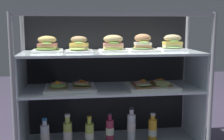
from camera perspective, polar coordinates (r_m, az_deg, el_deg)
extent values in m
cylinder|color=gray|center=(1.86, -18.23, -3.92)|extent=(0.03, 0.03, 0.93)
cylinder|color=gray|center=(2.03, 18.35, -2.85)|extent=(0.03, 0.03, 0.93)
cylinder|color=gray|center=(2.27, -16.32, -1.53)|extent=(0.03, 0.03, 0.93)
cylinder|color=gray|center=(2.42, 13.87, -0.82)|extent=(0.03, 0.03, 0.93)
cube|color=gray|center=(1.80, 0.95, 10.55)|extent=(1.23, 0.02, 0.02)
cube|color=black|center=(2.27, -0.78, -0.76)|extent=(1.20, 0.01, 0.90)
cube|color=silver|center=(2.12, -16.38, -9.08)|extent=(0.01, 0.40, 0.37)
cube|color=silver|center=(2.27, 15.22, -7.83)|extent=(0.01, 0.40, 0.37)
cube|color=silver|center=(2.06, 0.00, -3.61)|extent=(1.21, 0.42, 0.01)
cube|color=silver|center=(2.05, -16.77, -0.55)|extent=(0.01, 0.40, 0.23)
cube|color=silver|center=(2.20, 15.56, 0.14)|extent=(0.01, 0.40, 0.23)
cube|color=silver|center=(2.03, 0.00, 3.27)|extent=(1.21, 0.42, 0.01)
cube|color=white|center=(2.05, -12.16, 3.54)|extent=(0.20, 0.20, 0.01)
ellipsoid|color=#5B8436|center=(2.05, -12.18, 3.98)|extent=(0.16, 0.14, 0.02)
cube|color=#D8BC66|center=(2.05, -12.19, 4.26)|extent=(0.13, 0.09, 0.02)
cube|color=#D67660|center=(2.04, -12.20, 4.72)|extent=(0.13, 0.10, 0.02)
ellipsoid|color=#7FB34A|center=(2.01, -12.29, 4.98)|extent=(0.07, 0.04, 0.02)
ellipsoid|color=tan|center=(2.04, -12.23, 5.66)|extent=(0.13, 0.10, 0.05)
cube|color=white|center=(1.99, -6.28, 3.55)|extent=(0.18, 0.18, 0.01)
ellipsoid|color=#95C459|center=(1.99, -6.29, 4.04)|extent=(0.13, 0.11, 0.02)
cube|color=tan|center=(1.99, -6.29, 4.33)|extent=(0.12, 0.10, 0.02)
cube|color=#F4C650|center=(1.99, -6.30, 4.84)|extent=(0.13, 0.11, 0.02)
ellipsoid|color=#97C85A|center=(1.96, -6.28, 5.18)|extent=(0.07, 0.05, 0.01)
ellipsoid|color=#A28354|center=(1.99, -6.32, 5.78)|extent=(0.13, 0.11, 0.05)
cube|color=white|center=(2.05, 0.23, 3.71)|extent=(0.18, 0.18, 0.01)
ellipsoid|color=#8DB84E|center=(2.05, 0.23, 4.07)|extent=(0.14, 0.12, 0.01)
cube|color=#E0C481|center=(2.05, 0.23, 4.37)|extent=(0.13, 0.08, 0.02)
cube|color=tan|center=(2.05, 0.23, 4.87)|extent=(0.13, 0.08, 0.02)
ellipsoid|color=#5A8B32|center=(2.01, 0.37, 5.16)|extent=(0.08, 0.03, 0.01)
ellipsoid|color=tan|center=(2.04, 0.23, 5.91)|extent=(0.13, 0.08, 0.06)
cube|color=white|center=(2.09, 5.82, 3.79)|extent=(0.21, 0.21, 0.01)
ellipsoid|color=#69954A|center=(2.09, 5.83, 4.17)|extent=(0.15, 0.13, 0.01)
cube|color=tan|center=(2.09, 5.83, 4.51)|extent=(0.12, 0.10, 0.02)
cube|color=beige|center=(2.08, 5.84, 5.02)|extent=(0.12, 0.10, 0.02)
ellipsoid|color=#92C859|center=(2.05, 6.11, 5.28)|extent=(0.07, 0.04, 0.01)
ellipsoid|color=#AB784F|center=(2.08, 5.85, 6.05)|extent=(0.12, 0.10, 0.06)
cube|color=white|center=(2.16, 11.38, 3.85)|extent=(0.17, 0.17, 0.02)
ellipsoid|color=#7DB865|center=(2.16, 11.39, 4.26)|extent=(0.14, 0.12, 0.02)
cube|color=#DAC489|center=(2.15, 11.40, 4.57)|extent=(0.13, 0.08, 0.02)
cube|color=#E1C24E|center=(2.15, 11.41, 5.08)|extent=(0.13, 0.08, 0.02)
ellipsoid|color=#7EAD4E|center=(2.12, 11.71, 5.36)|extent=(0.07, 0.03, 0.01)
ellipsoid|color=tan|center=(2.15, 11.44, 5.97)|extent=(0.13, 0.08, 0.05)
cube|color=white|center=(2.04, -7.93, -3.41)|extent=(0.34, 0.28, 0.02)
cube|color=brown|center=(2.05, -10.10, -2.98)|extent=(0.12, 0.19, 0.01)
ellipsoid|color=#8CCA56|center=(2.00, -10.17, -2.98)|extent=(0.12, 0.11, 0.02)
ellipsoid|color=#E89B86|center=(2.05, -10.11, -2.63)|extent=(0.10, 0.15, 0.01)
cylinder|color=orange|center=(2.03, -10.28, -2.45)|extent=(0.05, 0.05, 0.02)
cube|color=brown|center=(2.06, -5.82, -2.84)|extent=(0.12, 0.19, 0.01)
ellipsoid|color=#A7BB5A|center=(2.00, -5.77, -2.83)|extent=(0.11, 0.11, 0.04)
ellipsoid|color=#F6967E|center=(2.06, -5.83, -2.47)|extent=(0.10, 0.15, 0.01)
cylinder|color=orange|center=(2.06, -5.59, -2.18)|extent=(0.07, 0.07, 0.03)
cube|color=white|center=(2.10, 7.55, -3.06)|extent=(0.34, 0.28, 0.02)
cube|color=brown|center=(2.07, 5.65, -2.86)|extent=(0.12, 0.21, 0.01)
ellipsoid|color=#89B564|center=(2.00, 6.08, -2.90)|extent=(0.12, 0.12, 0.04)
ellipsoid|color=#E3937A|center=(2.06, 5.66, -2.52)|extent=(0.10, 0.17, 0.01)
cylinder|color=orange|center=(2.10, 5.91, -2.07)|extent=(0.05, 0.05, 0.02)
cube|color=brown|center=(2.13, 9.18, -2.57)|extent=(0.12, 0.19, 0.01)
ellipsoid|color=#A2B85E|center=(2.08, 9.64, -2.56)|extent=(0.12, 0.11, 0.04)
ellipsoid|color=#E79D84|center=(2.13, 9.19, -2.21)|extent=(0.10, 0.15, 0.02)
cylinder|color=orange|center=(2.15, 9.13, -1.80)|extent=(0.05, 0.05, 0.02)
cylinder|color=silver|center=(2.14, -12.62, -12.03)|extent=(0.06, 0.06, 0.14)
cylinder|color=silver|center=(2.15, -12.61, -12.23)|extent=(0.06, 0.06, 0.05)
cylinder|color=white|center=(2.11, -12.70, -9.79)|extent=(0.03, 0.03, 0.03)
cylinder|color=#2674B6|center=(2.11, -12.73, -9.17)|extent=(0.03, 0.03, 0.01)
cylinder|color=#B6C750|center=(2.14, -8.40, -11.82)|extent=(0.06, 0.06, 0.15)
cylinder|color=white|center=(2.14, -8.40, -12.13)|extent=(0.06, 0.06, 0.06)
cylinder|color=#BBD456|center=(2.11, -8.47, -9.32)|extent=(0.03, 0.03, 0.05)
cylinder|color=silver|center=(2.10, -8.48, -8.54)|extent=(0.04, 0.04, 0.01)
cylinder|color=#B4CC4D|center=(2.12, -4.30, -12.00)|extent=(0.06, 0.06, 0.14)
cylinder|color=white|center=(2.13, -4.29, -12.32)|extent=(0.06, 0.06, 0.04)
cylinder|color=#BDCD43|center=(2.09, -4.33, -9.66)|extent=(0.03, 0.03, 0.04)
cylinder|color=gold|center=(2.09, -4.34, -8.97)|extent=(0.03, 0.03, 0.01)
cylinder|color=#A12C47|center=(2.15, -0.44, -11.48)|extent=(0.06, 0.06, 0.16)
cylinder|color=#EDEECC|center=(2.15, -0.44, -11.46)|extent=(0.06, 0.06, 0.05)
cylinder|color=#99244C|center=(2.12, -0.45, -8.92)|extent=(0.03, 0.03, 0.04)
cylinder|color=black|center=(2.11, -0.45, -8.17)|extent=(0.03, 0.03, 0.01)
cylinder|color=silver|center=(2.18, 3.70, -10.85)|extent=(0.06, 0.06, 0.19)
cylinder|color=white|center=(2.18, 3.70, -10.80)|extent=(0.06, 0.06, 0.05)
cylinder|color=white|center=(2.14, 3.73, -7.99)|extent=(0.03, 0.03, 0.04)
cylinder|color=black|center=(2.13, 3.74, -7.30)|extent=(0.03, 0.03, 0.01)
cylinder|color=gold|center=(2.21, 7.76, -11.19)|extent=(0.06, 0.06, 0.15)
cylinder|color=silver|center=(2.21, 7.75, -11.70)|extent=(0.06, 0.06, 0.05)
cylinder|color=gold|center=(2.18, 7.81, -8.93)|extent=(0.03, 0.03, 0.03)
cylinder|color=silver|center=(2.17, 7.82, -8.37)|extent=(0.04, 0.04, 0.01)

